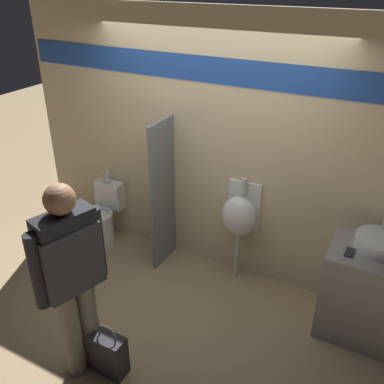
% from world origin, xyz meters
% --- Properties ---
extents(ground_plane, '(16.00, 16.00, 0.00)m').
position_xyz_m(ground_plane, '(0.00, 0.00, 0.00)').
color(ground_plane, '#997F5B').
extents(display_wall, '(4.47, 0.07, 2.70)m').
position_xyz_m(display_wall, '(0.00, 0.60, 1.36)').
color(display_wall, beige).
rests_on(display_wall, ground_plane).
extents(sink_counter, '(0.84, 0.62, 0.87)m').
position_xyz_m(sink_counter, '(1.76, 0.26, 0.43)').
color(sink_counter, gray).
rests_on(sink_counter, ground_plane).
extents(sink_basin, '(0.40, 0.40, 0.25)m').
position_xyz_m(sink_basin, '(1.71, 0.32, 0.92)').
color(sink_basin, silver).
rests_on(sink_basin, sink_counter).
extents(cell_phone, '(0.07, 0.14, 0.01)m').
position_xyz_m(cell_phone, '(1.51, 0.14, 0.87)').
color(cell_phone, '#232328').
rests_on(cell_phone, sink_counter).
extents(divider_near_counter, '(0.03, 0.46, 1.65)m').
position_xyz_m(divider_near_counter, '(-0.45, 0.34, 0.82)').
color(divider_near_counter, slate).
rests_on(divider_near_counter, ground_plane).
extents(urinal_near_counter, '(0.37, 0.27, 1.13)m').
position_xyz_m(urinal_near_counter, '(0.40, 0.44, 0.75)').
color(urinal_near_counter, silver).
rests_on(urinal_near_counter, ground_plane).
extents(toilet, '(0.36, 0.52, 0.87)m').
position_xyz_m(toilet, '(-1.29, 0.29, 0.31)').
color(toilet, silver).
rests_on(toilet, ground_plane).
extents(person_in_vest, '(0.33, 0.58, 1.71)m').
position_xyz_m(person_in_vest, '(-0.25, -1.26, 0.99)').
color(person_in_vest, '#666056').
rests_on(person_in_vest, ground_plane).
extents(shopping_bag, '(0.28, 0.16, 0.50)m').
position_xyz_m(shopping_bag, '(-0.02, -1.20, 0.19)').
color(shopping_bag, '#232328').
rests_on(shopping_bag, ground_plane).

